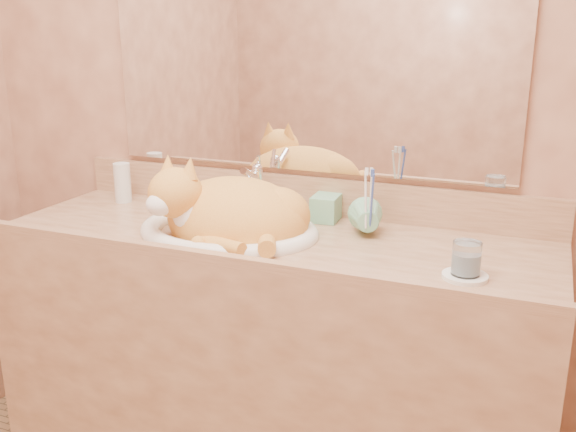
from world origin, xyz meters
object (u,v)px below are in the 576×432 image
at_px(cat, 228,210).
at_px(toothbrush_cup, 368,224).
at_px(soap_dispenser, 322,197).
at_px(sink_basin, 228,206).
at_px(water_glass, 466,258).
at_px(vanity_counter, 270,368).

distance_m(cat, toothbrush_cup, 0.40).
bearing_deg(soap_dispenser, sink_basin, -144.79).
bearing_deg(toothbrush_cup, water_glass, -32.96).
bearing_deg(soap_dispenser, water_glass, -33.88).
bearing_deg(soap_dispenser, vanity_counter, -126.66).
height_order(cat, water_glass, cat).
bearing_deg(toothbrush_cup, soap_dispenser, 153.06).
relative_size(vanity_counter, water_glass, 19.90).
bearing_deg(cat, toothbrush_cup, 21.47).
xyz_separation_m(cat, toothbrush_cup, (0.38, 0.11, -0.03)).
distance_m(vanity_counter, water_glass, 0.75).
bearing_deg(water_glass, vanity_counter, 168.11).
relative_size(vanity_counter, cat, 3.68).
relative_size(vanity_counter, sink_basin, 3.07).
bearing_deg(water_glass, sink_basin, 171.79).
xyz_separation_m(sink_basin, cat, (0.01, -0.02, -0.01)).
bearing_deg(sink_basin, water_glass, -2.57).
bearing_deg(vanity_counter, soap_dispenser, 56.38).
bearing_deg(sink_basin, toothbrush_cup, 18.67).
xyz_separation_m(soap_dispenser, water_glass, (0.46, -0.27, -0.04)).
xyz_separation_m(sink_basin, soap_dispenser, (0.22, 0.18, 0.01)).
xyz_separation_m(vanity_counter, sink_basin, (-0.12, -0.02, 0.51)).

